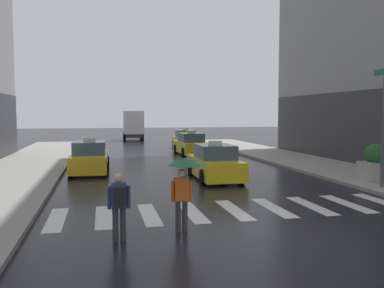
# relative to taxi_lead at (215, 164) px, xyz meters

# --- Properties ---
(ground_plane) EXTENTS (160.00, 160.00, 0.00)m
(ground_plane) POSITION_rel_taxi_lead_xyz_m (-1.08, -9.05, -0.72)
(ground_plane) COLOR black
(crosswalk_markings) EXTENTS (11.30, 2.80, 0.01)m
(crosswalk_markings) POSITION_rel_taxi_lead_xyz_m (-1.08, -6.05, -0.72)
(crosswalk_markings) COLOR silver
(crosswalk_markings) RESTS_ON ground
(taxi_lead) EXTENTS (2.00, 4.57, 1.80)m
(taxi_lead) POSITION_rel_taxi_lead_xyz_m (0.00, 0.00, 0.00)
(taxi_lead) COLOR yellow
(taxi_lead) RESTS_ON ground
(taxi_second) EXTENTS (2.05, 4.60, 1.80)m
(taxi_second) POSITION_rel_taxi_lead_xyz_m (-5.77, 3.53, 0.00)
(taxi_second) COLOR gold
(taxi_second) RESTS_ON ground
(taxi_third) EXTENTS (2.03, 4.59, 1.80)m
(taxi_third) POSITION_rel_taxi_lead_xyz_m (1.38, 11.41, 0.00)
(taxi_third) COLOR yellow
(taxi_third) RESTS_ON ground
(taxi_fourth) EXTENTS (2.13, 4.63, 1.80)m
(taxi_fourth) POSITION_rel_taxi_lead_xyz_m (2.14, 17.21, 0.00)
(taxi_fourth) COLOR yellow
(taxi_fourth) RESTS_ON ground
(box_truck) EXTENTS (2.56, 7.63, 3.35)m
(box_truck) POSITION_rel_taxi_lead_xyz_m (-1.53, 29.15, 1.13)
(box_truck) COLOR #2D2D2D
(box_truck) RESTS_ON ground
(pedestrian_with_umbrella) EXTENTS (0.96, 0.96, 1.94)m
(pedestrian_with_umbrella) POSITION_rel_taxi_lead_xyz_m (-3.10, -8.06, 0.79)
(pedestrian_with_umbrella) COLOR #333338
(pedestrian_with_umbrella) RESTS_ON ground
(pedestrian_with_backpack) EXTENTS (0.55, 0.43, 1.65)m
(pedestrian_with_backpack) POSITION_rel_taxi_lead_xyz_m (-4.79, -8.52, 0.25)
(pedestrian_with_backpack) COLOR #333338
(pedestrian_with_backpack) RESTS_ON ground
(planter_near_corner) EXTENTS (1.10, 1.10, 1.60)m
(planter_near_corner) POSITION_rel_taxi_lead_xyz_m (6.52, -2.72, 0.15)
(planter_near_corner) COLOR #A8A399
(planter_near_corner) RESTS_ON curb_right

